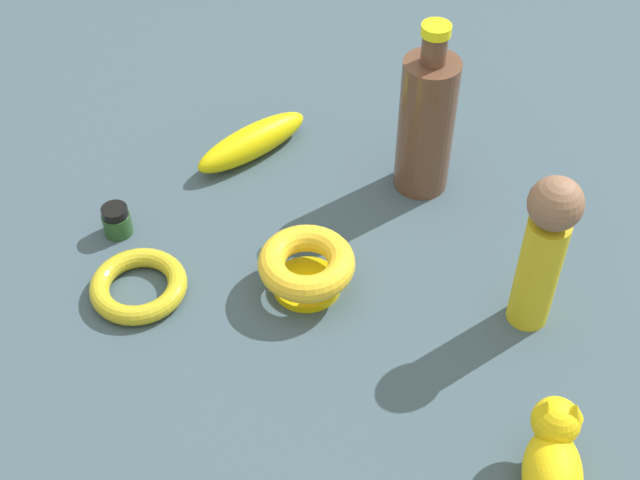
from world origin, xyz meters
The scene contains 8 objects.
ground centered at (0.00, 0.00, 0.00)m, with size 2.00×2.00×0.00m, color #384C56.
person_figure_adult centered at (-0.23, 0.04, 0.11)m, with size 0.06×0.06×0.20m.
nail_polish_jar centered at (0.25, -0.10, 0.02)m, with size 0.04×0.04×0.04m.
bangle centered at (0.21, 0.00, 0.01)m, with size 0.11×0.11×0.02m, color gold.
bowl centered at (0.02, -0.01, 0.04)m, with size 0.11×0.11×0.06m.
cat_figurine centered at (-0.22, 0.24, 0.04)m, with size 0.07×0.13×0.09m.
bottle_tall centered at (-0.13, -0.19, 0.10)m, with size 0.07×0.07×0.24m.
banana centered at (0.09, -0.25, 0.02)m, with size 0.18×0.04×0.04m, color #D8C70A.
Camera 1 is at (-0.00, 0.67, 0.77)m, focal length 49.01 mm.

